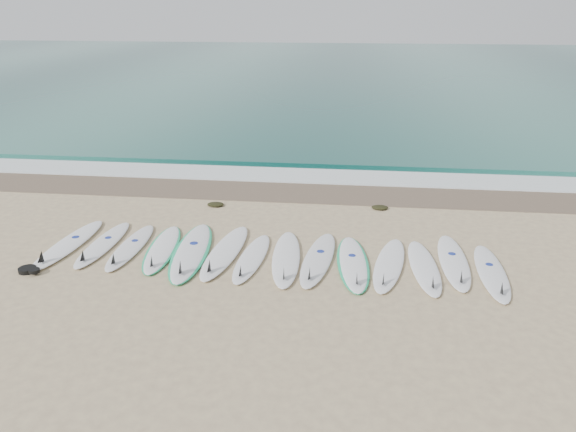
# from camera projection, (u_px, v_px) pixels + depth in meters

# --- Properties ---
(ground) EXTENTS (120.00, 120.00, 0.00)m
(ground) POSITION_uv_depth(u_px,v_px,m) (271.00, 258.00, 10.92)
(ground) COLOR tan
(ocean) EXTENTS (120.00, 55.00, 0.03)m
(ocean) POSITION_uv_depth(u_px,v_px,m) (335.00, 69.00, 41.05)
(ocean) COLOR #1D5D54
(ocean) RESTS_ON ground
(wet_sand_band) EXTENTS (120.00, 1.80, 0.01)m
(wet_sand_band) POSITION_uv_depth(u_px,v_px,m) (294.00, 191.00, 14.72)
(wet_sand_band) COLOR brown
(wet_sand_band) RESTS_ON ground
(foam_band) EXTENTS (120.00, 1.40, 0.04)m
(foam_band) POSITION_uv_depth(u_px,v_px,m) (299.00, 176.00, 16.02)
(foam_band) COLOR silver
(foam_band) RESTS_ON ground
(wave_crest) EXTENTS (120.00, 1.00, 0.10)m
(wave_crest) POSITION_uv_depth(u_px,v_px,m) (304.00, 161.00, 17.40)
(wave_crest) COLOR #1D5D54
(wave_crest) RESTS_ON ground
(surfboard_0) EXTENTS (0.69, 2.64, 0.33)m
(surfboard_0) POSITION_uv_depth(u_px,v_px,m) (67.00, 245.00, 11.38)
(surfboard_0) COLOR white
(surfboard_0) RESTS_ON ground
(surfboard_1) EXTENTS (0.53, 2.39, 0.31)m
(surfboard_1) POSITION_uv_depth(u_px,v_px,m) (102.00, 245.00, 11.40)
(surfboard_1) COLOR white
(surfboard_1) RESTS_ON ground
(surfboard_2) EXTENTS (0.49, 2.34, 0.30)m
(surfboard_2) POSITION_uv_depth(u_px,v_px,m) (130.00, 248.00, 11.26)
(surfboard_2) COLOR silver
(surfboard_2) RESTS_ON ground
(surfboard_3) EXTENTS (0.82, 2.43, 0.30)m
(surfboard_3) POSITION_uv_depth(u_px,v_px,m) (162.00, 249.00, 11.21)
(surfboard_3) COLOR white
(surfboard_3) RESTS_ON ground
(surfboard_4) EXTENTS (0.96, 2.93, 0.37)m
(surfboard_4) POSITION_uv_depth(u_px,v_px,m) (191.00, 252.00, 11.07)
(surfboard_4) COLOR white
(surfboard_4) RESTS_ON ground
(surfboard_5) EXTENTS (0.76, 2.70, 0.34)m
(surfboard_5) POSITION_uv_depth(u_px,v_px,m) (224.00, 252.00, 11.03)
(surfboard_5) COLOR white
(surfboard_5) RESTS_ON ground
(surfboard_6) EXTENTS (0.63, 2.32, 0.29)m
(surfboard_6) POSITION_uv_depth(u_px,v_px,m) (251.00, 259.00, 10.78)
(surfboard_6) COLOR white
(surfboard_6) RESTS_ON ground
(surfboard_7) EXTENTS (0.73, 2.61, 0.33)m
(surfboard_7) POSITION_uv_depth(u_px,v_px,m) (286.00, 259.00, 10.77)
(surfboard_7) COLOR white
(surfboard_7) RESTS_ON ground
(surfboard_8) EXTENTS (0.80, 2.59, 0.33)m
(surfboard_8) POSITION_uv_depth(u_px,v_px,m) (318.00, 260.00, 10.73)
(surfboard_8) COLOR silver
(surfboard_8) RESTS_ON ground
(surfboard_9) EXTENTS (0.80, 2.52, 0.31)m
(surfboard_9) POSITION_uv_depth(u_px,v_px,m) (353.00, 263.00, 10.60)
(surfboard_9) COLOR white
(surfboard_9) RESTS_ON ground
(surfboard_10) EXTENTS (0.92, 2.51, 0.31)m
(surfboard_10) POSITION_uv_depth(u_px,v_px,m) (389.00, 265.00, 10.51)
(surfboard_10) COLOR white
(surfboard_10) RESTS_ON ground
(surfboard_11) EXTENTS (0.63, 2.41, 0.31)m
(surfboard_11) POSITION_uv_depth(u_px,v_px,m) (425.00, 268.00, 10.41)
(surfboard_11) COLOR white
(surfboard_11) RESTS_ON ground
(surfboard_12) EXTENTS (0.58, 2.55, 0.32)m
(surfboard_12) POSITION_uv_depth(u_px,v_px,m) (454.00, 262.00, 10.62)
(surfboard_12) COLOR white
(surfboard_12) RESTS_ON ground
(surfboard_13) EXTENTS (0.58, 2.43, 0.31)m
(surfboard_13) POSITION_uv_depth(u_px,v_px,m) (492.00, 273.00, 10.20)
(surfboard_13) COLOR white
(surfboard_13) RESTS_ON ground
(seaweed_near) EXTENTS (0.41, 0.32, 0.08)m
(seaweed_near) POSITION_uv_depth(u_px,v_px,m) (216.00, 204.00, 13.70)
(seaweed_near) COLOR black
(seaweed_near) RESTS_ON ground
(seaweed_far) EXTENTS (0.40, 0.31, 0.08)m
(seaweed_far) POSITION_uv_depth(u_px,v_px,m) (380.00, 207.00, 13.49)
(seaweed_far) COLOR black
(seaweed_far) RESTS_ON ground
(leash_coil) EXTENTS (0.46, 0.36, 0.11)m
(leash_coil) POSITION_uv_depth(u_px,v_px,m) (29.00, 270.00, 10.33)
(leash_coil) COLOR black
(leash_coil) RESTS_ON ground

